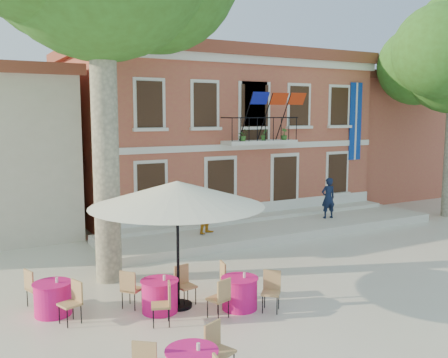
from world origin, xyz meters
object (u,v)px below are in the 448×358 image
Objects in this scene: cafe_table_0 at (53,297)px; cafe_table_1 at (160,294)px; patio_umbrella at (177,194)px; pedestrian_navy at (328,198)px; pedestrian_orange at (209,211)px; cafe_table_3 at (240,291)px.

cafe_table_0 is 2.47m from cafe_table_1.
cafe_table_1 is at bearing -173.02° from patio_umbrella.
cafe_table_1 is (-0.51, -0.06, -2.34)m from patio_umbrella.
patio_umbrella is at bearing -19.77° from cafe_table_0.
pedestrian_orange is (-5.63, 0.01, -0.03)m from pedestrian_navy.
patio_umbrella is 2.12× the size of cafe_table_0.
pedestrian_orange is 6.51m from cafe_table_3.
cafe_table_0 is 1.07× the size of cafe_table_3.
cafe_table_0 is (-11.91, -4.24, -0.74)m from pedestrian_navy.
cafe_table_3 is at bearing -24.30° from cafe_table_0.
cafe_table_3 is at bearing -139.13° from pedestrian_orange.
cafe_table_1 is (2.24, -1.05, 0.01)m from cafe_table_0.
pedestrian_navy reaches higher than cafe_table_0.
pedestrian_orange is (3.54, 5.23, -1.64)m from patio_umbrella.
pedestrian_navy is 0.93× the size of cafe_table_1.
patio_umbrella is 2.26× the size of cafe_table_3.
pedestrian_orange reaches higher than cafe_table_3.
cafe_table_1 is at bearing -155.67° from pedestrian_orange.
cafe_table_0 is at bearing 155.70° from cafe_table_3.
patio_umbrella is 6.53m from pedestrian_orange.
cafe_table_1 is at bearing 156.73° from cafe_table_3.
pedestrian_navy is at bearing -28.40° from pedestrian_orange.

